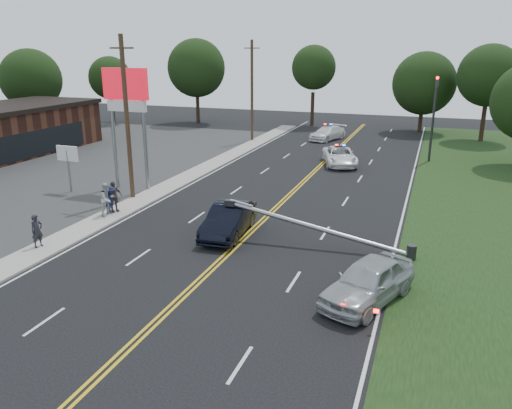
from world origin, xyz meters
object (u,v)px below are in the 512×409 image
at_px(bystander_a, 37,231).
at_px(bystander_c, 111,200).
at_px(waiting_sedan, 368,281).
at_px(bystander_d, 113,197).
at_px(utility_pole_far, 252,91).
at_px(fallen_streetlight, 327,230).
at_px(bystander_b, 108,199).
at_px(utility_pole_mid, 127,119).
at_px(emergency_a, 340,156).
at_px(pylon_sign, 126,100).
at_px(traffic_signal, 434,111).
at_px(emergency_b, 328,133).
at_px(small_sign, 68,157).
at_px(crashed_sedan, 229,220).

height_order(bystander_a, bystander_c, bystander_a).
xyz_separation_m(waiting_sedan, bystander_d, (-15.26, 5.65, 0.21)).
height_order(utility_pole_far, bystander_c, utility_pole_far).
bearing_deg(fallen_streetlight, bystander_b, 178.21).
relative_size(utility_pole_mid, emergency_a, 1.91).
xyz_separation_m(pylon_sign, emergency_a, (11.89, 12.13, -5.27)).
distance_m(traffic_signal, bystander_c, 27.26).
distance_m(fallen_streetlight, emergency_b, 29.99).
xyz_separation_m(pylon_sign, utility_pole_far, (1.30, 20.00, -0.91)).
distance_m(bystander_a, bystander_c, 5.51).
bearing_deg(small_sign, utility_pole_far, 77.69).
relative_size(small_sign, bystander_d, 1.71).
distance_m(pylon_sign, crashed_sedan, 12.36).
relative_size(traffic_signal, bystander_b, 3.71).
relative_size(pylon_sign, waiting_sedan, 1.68).
bearing_deg(pylon_sign, emergency_b, 70.01).
bearing_deg(small_sign, pylon_sign, 29.74).
relative_size(utility_pole_far, bystander_c, 6.30).
distance_m(traffic_signal, crashed_sedan, 23.97).
height_order(fallen_streetlight, crashed_sedan, fallen_streetlight).
relative_size(fallen_streetlight, utility_pole_far, 0.94).
bearing_deg(utility_pole_far, crashed_sedan, -72.28).
xyz_separation_m(utility_pole_far, bystander_b, (0.76, -25.61, -4.01)).
bearing_deg(fallen_streetlight, pylon_sign, 157.78).
xyz_separation_m(fallen_streetlight, emergency_b, (-6.19, 29.35, -0.21)).
height_order(small_sign, traffic_signal, traffic_signal).
bearing_deg(bystander_a, waiting_sedan, -74.07).
height_order(fallen_streetlight, bystander_b, bystander_b).
distance_m(traffic_signal, emergency_b, 13.13).
bearing_deg(bystander_c, small_sign, 64.69).
bearing_deg(crashed_sedan, pylon_sign, 143.82).
bearing_deg(bystander_b, utility_pole_far, 13.98).
bearing_deg(fallen_streetlight, traffic_signal, 79.41).
bearing_deg(bystander_a, bystander_b, 12.26).
xyz_separation_m(waiting_sedan, bystander_c, (-15.24, 5.37, 0.10)).
distance_m(small_sign, fallen_streetlight, 18.68).
height_order(fallen_streetlight, utility_pole_far, utility_pole_far).
height_order(small_sign, crashed_sedan, small_sign).
bearing_deg(bystander_b, utility_pole_mid, 24.21).
distance_m(small_sign, bystander_d, 6.38).
xyz_separation_m(bystander_a, bystander_d, (0.22, 5.78, 0.10)).
distance_m(utility_pole_mid, bystander_b, 5.45).
relative_size(emergency_a, emergency_b, 1.06).
distance_m(pylon_sign, utility_pole_mid, 2.55).
height_order(emergency_a, bystander_a, bystander_a).
distance_m(utility_pole_far, bystander_d, 25.30).
xyz_separation_m(utility_pole_mid, emergency_b, (7.19, 25.35, -4.37)).
distance_m(utility_pole_mid, bystander_d, 5.07).
bearing_deg(emergency_b, small_sign, -94.80).
distance_m(bystander_a, bystander_b, 5.14).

